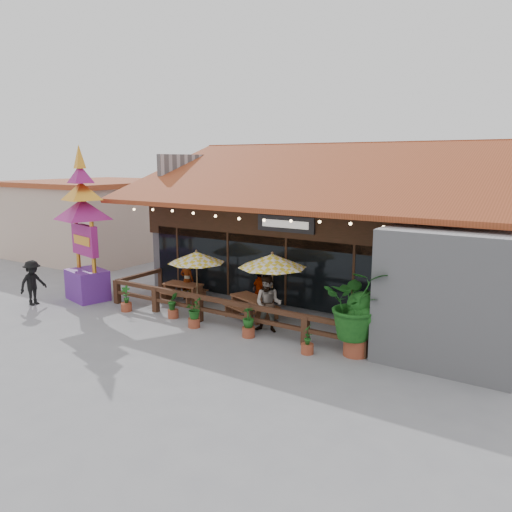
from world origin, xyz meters
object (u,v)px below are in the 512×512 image
Objects in this scene: tropical_plant at (357,306)px; picnic_table_left at (183,289)px; umbrella_right at (272,261)px; pedestrian at (33,283)px; thai_sign_tower at (83,214)px; picnic_table_right at (251,304)px; umbrella_left at (196,258)px.

picnic_table_left is at bearing 168.98° from tropical_plant.
umbrella_right reaches higher than picnic_table_left.
thai_sign_tower is at bearing -39.15° from pedestrian.
thai_sign_tower is 3.75× the size of pedestrian.
umbrella_right is 4.50m from picnic_table_left.
picnic_table_left is at bearing 175.42° from picnic_table_right.
pedestrian is at bearing -142.86° from picnic_table_left.
picnic_table_left is at bearing 28.08° from thai_sign_tower.
picnic_table_right is 0.77× the size of tropical_plant.
umbrella_left is 0.88× the size of tropical_plant.
umbrella_right is at bearing 10.85° from thai_sign_tower.
thai_sign_tower is at bearing -178.43° from tropical_plant.
umbrella_right is 9.22m from pedestrian.
picnic_table_left is 4.75m from thai_sign_tower.
thai_sign_tower is 2.55× the size of tropical_plant.
thai_sign_tower reaches higher than umbrella_left.
pedestrian is (-5.51, -2.91, -1.07)m from umbrella_left.
umbrella_left reaches higher than picnic_table_left.
pedestrian is (-8.62, -3.02, -1.26)m from umbrella_right.
thai_sign_tower is 3.17m from pedestrian.
thai_sign_tower is (-4.41, -1.33, 1.45)m from umbrella_left.
umbrella_left is at bearing 171.04° from tropical_plant.
thai_sign_tower reaches higher than umbrella_right.
tropical_plant reaches higher than umbrella_right.
umbrella_right is 1.82m from picnic_table_right.
tropical_plant is at bearing -85.30° from pedestrian.
picnic_table_right is (2.24, 0.19, -1.41)m from umbrella_left.
umbrella_right is at bearing -74.87° from pedestrian.
pedestrian is (-7.75, -3.09, 0.34)m from picnic_table_right.
umbrella_right is at bearing -4.72° from picnic_table_right.
picnic_table_left is 7.78m from tropical_plant.
pedestrian is at bearing -171.10° from tropical_plant.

